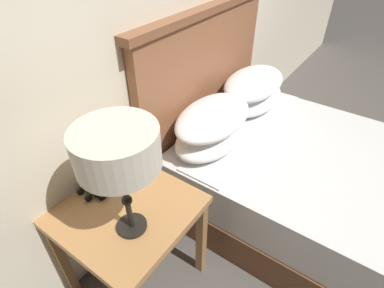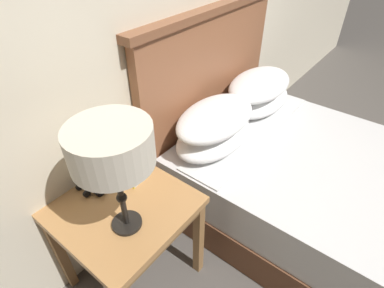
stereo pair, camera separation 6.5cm
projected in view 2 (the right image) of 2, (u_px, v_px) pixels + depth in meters
ground_plane at (280, 260)px, 1.83m from camera, size 20.00×20.00×0.00m
wall_back at (153, 10)px, 1.48m from camera, size 8.00×0.06×2.60m
nightstand at (125, 216)px, 1.43m from camera, size 0.58×0.58×0.61m
bed at (314, 183)px, 1.90m from camera, size 1.39×1.96×1.25m
table_lamp at (111, 148)px, 1.04m from camera, size 0.31×0.31×0.51m
book_on_nightstand at (126, 172)px, 1.53m from camera, size 0.15×0.22×0.04m
binoculars_pair at (92, 185)px, 1.45m from camera, size 0.14×0.16×0.05m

